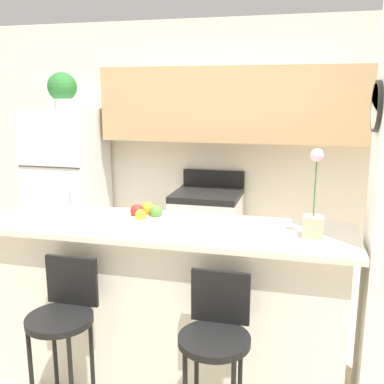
{
  "coord_description": "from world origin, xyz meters",
  "views": [
    {
      "loc": [
        0.8,
        -2.47,
        1.83
      ],
      "look_at": [
        0.0,
        0.7,
        1.11
      ],
      "focal_mm": 42.0,
      "sensor_mm": 36.0,
      "label": 1
    }
  ],
  "objects_px": {
    "orchid_vase": "(314,213)",
    "fruit_bowl": "(146,217)",
    "stove_range": "(207,236)",
    "bar_stool_left": "(63,320)",
    "refrigerator": "(68,191)",
    "potted_plant_on_fridge": "(62,89)",
    "bar_stool_right": "(216,340)"
  },
  "relations": [
    {
      "from": "orchid_vase",
      "to": "fruit_bowl",
      "type": "relative_size",
      "value": 1.81
    },
    {
      "from": "orchid_vase",
      "to": "fruit_bowl",
      "type": "bearing_deg",
      "value": 178.95
    },
    {
      "from": "stove_range",
      "to": "bar_stool_left",
      "type": "height_order",
      "value": "stove_range"
    },
    {
      "from": "fruit_bowl",
      "to": "orchid_vase",
      "type": "bearing_deg",
      "value": -1.05
    },
    {
      "from": "refrigerator",
      "to": "bar_stool_left",
      "type": "bearing_deg",
      "value": -61.7
    },
    {
      "from": "stove_range",
      "to": "orchid_vase",
      "type": "height_order",
      "value": "orchid_vase"
    },
    {
      "from": "refrigerator",
      "to": "bar_stool_left",
      "type": "distance_m",
      "value": 2.42
    },
    {
      "from": "refrigerator",
      "to": "potted_plant_on_fridge",
      "type": "xyz_separation_m",
      "value": [
        -0.0,
        0.0,
        1.04
      ]
    },
    {
      "from": "bar_stool_left",
      "to": "orchid_vase",
      "type": "bearing_deg",
      "value": 19.86
    },
    {
      "from": "stove_range",
      "to": "bar_stool_right",
      "type": "xyz_separation_m",
      "value": [
        0.51,
        -2.15,
        0.17
      ]
    },
    {
      "from": "refrigerator",
      "to": "bar_stool_left",
      "type": "xyz_separation_m",
      "value": [
        1.14,
        -2.13,
        -0.21
      ]
    },
    {
      "from": "bar_stool_left",
      "to": "fruit_bowl",
      "type": "xyz_separation_m",
      "value": [
        0.31,
        0.48,
        0.47
      ]
    },
    {
      "from": "stove_range",
      "to": "bar_stool_left",
      "type": "relative_size",
      "value": 1.12
    },
    {
      "from": "stove_range",
      "to": "bar_stool_left",
      "type": "distance_m",
      "value": 2.18
    },
    {
      "from": "bar_stool_right",
      "to": "potted_plant_on_fridge",
      "type": "height_order",
      "value": "potted_plant_on_fridge"
    },
    {
      "from": "refrigerator",
      "to": "orchid_vase",
      "type": "xyz_separation_m",
      "value": [
        2.43,
        -1.66,
        0.36
      ]
    },
    {
      "from": "bar_stool_left",
      "to": "orchid_vase",
      "type": "distance_m",
      "value": 1.48
    },
    {
      "from": "stove_range",
      "to": "orchid_vase",
      "type": "bearing_deg",
      "value": -60.48
    },
    {
      "from": "orchid_vase",
      "to": "fruit_bowl",
      "type": "distance_m",
      "value": 0.98
    },
    {
      "from": "fruit_bowl",
      "to": "potted_plant_on_fridge",
      "type": "bearing_deg",
      "value": 131.47
    },
    {
      "from": "refrigerator",
      "to": "bar_stool_right",
      "type": "bearing_deg",
      "value": -46.99
    },
    {
      "from": "refrigerator",
      "to": "stove_range",
      "type": "bearing_deg",
      "value": 0.78
    },
    {
      "from": "bar_stool_right",
      "to": "potted_plant_on_fridge",
      "type": "bearing_deg",
      "value": 133.0
    },
    {
      "from": "refrigerator",
      "to": "bar_stool_left",
      "type": "height_order",
      "value": "refrigerator"
    },
    {
      "from": "refrigerator",
      "to": "bar_stool_right",
      "type": "distance_m",
      "value": 2.92
    },
    {
      "from": "potted_plant_on_fridge",
      "to": "orchid_vase",
      "type": "height_order",
      "value": "potted_plant_on_fridge"
    },
    {
      "from": "bar_stool_right",
      "to": "refrigerator",
      "type": "bearing_deg",
      "value": 133.01
    },
    {
      "from": "fruit_bowl",
      "to": "bar_stool_right",
      "type": "bearing_deg",
      "value": -42.27
    },
    {
      "from": "bar_stool_left",
      "to": "potted_plant_on_fridge",
      "type": "bearing_deg",
      "value": 118.3
    },
    {
      "from": "bar_stool_right",
      "to": "orchid_vase",
      "type": "bearing_deg",
      "value": 46.19
    },
    {
      "from": "refrigerator",
      "to": "potted_plant_on_fridge",
      "type": "relative_size",
      "value": 4.74
    },
    {
      "from": "refrigerator",
      "to": "potted_plant_on_fridge",
      "type": "bearing_deg",
      "value": 117.12
    }
  ]
}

